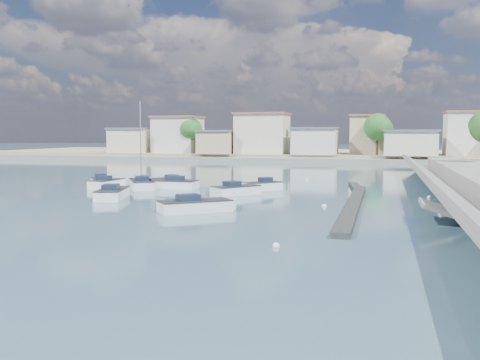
{
  "coord_description": "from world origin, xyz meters",
  "views": [
    {
      "loc": [
        9.03,
        -31.03,
        5.55
      ],
      "look_at": [
        -3.21,
        14.82,
        1.4
      ],
      "focal_mm": 40.0,
      "sensor_mm": 36.0,
      "label": 1
    }
  ],
  "objects_px": {
    "motorboat_c": "(167,185)",
    "motorboat_g": "(102,183)",
    "motorboat_h": "(199,206)",
    "motorboat_d": "(260,187)",
    "motorboat_e": "(108,184)",
    "sailboat": "(141,184)",
    "motorboat_a": "(113,194)",
    "motorboat_b": "(238,191)",
    "motorboat_f": "(168,183)"
  },
  "relations": [
    {
      "from": "motorboat_c",
      "to": "motorboat_g",
      "type": "bearing_deg",
      "value": -179.37
    },
    {
      "from": "motorboat_g",
      "to": "motorboat_h",
      "type": "bearing_deg",
      "value": -42.41
    },
    {
      "from": "motorboat_c",
      "to": "motorboat_d",
      "type": "bearing_deg",
      "value": 1.11
    },
    {
      "from": "motorboat_e",
      "to": "motorboat_h",
      "type": "height_order",
      "value": "same"
    },
    {
      "from": "motorboat_g",
      "to": "sailboat",
      "type": "distance_m",
      "value": 4.64
    },
    {
      "from": "motorboat_a",
      "to": "motorboat_g",
      "type": "xyz_separation_m",
      "value": [
        -6.08,
        8.87,
        0.0
      ]
    },
    {
      "from": "motorboat_c",
      "to": "motorboat_e",
      "type": "distance_m",
      "value": 6.18
    },
    {
      "from": "motorboat_b",
      "to": "motorboat_e",
      "type": "xyz_separation_m",
      "value": [
        -14.63,
        2.9,
        0.0
      ]
    },
    {
      "from": "motorboat_e",
      "to": "motorboat_b",
      "type": "bearing_deg",
      "value": -11.19
    },
    {
      "from": "motorboat_h",
      "to": "sailboat",
      "type": "bearing_deg",
      "value": 128.33
    },
    {
      "from": "motorboat_b",
      "to": "motorboat_f",
      "type": "xyz_separation_m",
      "value": [
        -9.14,
        5.57,
        0.0
      ]
    },
    {
      "from": "motorboat_c",
      "to": "sailboat",
      "type": "height_order",
      "value": "sailboat"
    },
    {
      "from": "motorboat_b",
      "to": "motorboat_g",
      "type": "height_order",
      "value": "same"
    },
    {
      "from": "sailboat",
      "to": "motorboat_e",
      "type": "bearing_deg",
      "value": -171.46
    },
    {
      "from": "motorboat_b",
      "to": "sailboat",
      "type": "distance_m",
      "value": 11.72
    },
    {
      "from": "motorboat_a",
      "to": "motorboat_g",
      "type": "distance_m",
      "value": 10.76
    },
    {
      "from": "motorboat_d",
      "to": "motorboat_e",
      "type": "relative_size",
      "value": 0.8
    },
    {
      "from": "motorboat_e",
      "to": "sailboat",
      "type": "xyz_separation_m",
      "value": [
        3.42,
        0.51,
        0.03
      ]
    },
    {
      "from": "motorboat_d",
      "to": "motorboat_b",
      "type": "bearing_deg",
      "value": -105.8
    },
    {
      "from": "motorboat_d",
      "to": "motorboat_h",
      "type": "height_order",
      "value": "same"
    },
    {
      "from": "motorboat_a",
      "to": "motorboat_h",
      "type": "xyz_separation_m",
      "value": [
        9.76,
        -5.6,
        -0.0
      ]
    },
    {
      "from": "motorboat_d",
      "to": "motorboat_f",
      "type": "height_order",
      "value": "same"
    },
    {
      "from": "motorboat_f",
      "to": "motorboat_h",
      "type": "distance_m",
      "value": 18.73
    },
    {
      "from": "motorboat_d",
      "to": "motorboat_e",
      "type": "distance_m",
      "value": 15.79
    },
    {
      "from": "motorboat_d",
      "to": "motorboat_e",
      "type": "height_order",
      "value": "same"
    },
    {
      "from": "motorboat_d",
      "to": "motorboat_f",
      "type": "bearing_deg",
      "value": 171.09
    },
    {
      "from": "motorboat_e",
      "to": "motorboat_f",
      "type": "height_order",
      "value": "same"
    },
    {
      "from": "motorboat_f",
      "to": "motorboat_g",
      "type": "distance_m",
      "value": 6.96
    },
    {
      "from": "motorboat_f",
      "to": "motorboat_b",
      "type": "bearing_deg",
      "value": -31.36
    },
    {
      "from": "motorboat_c",
      "to": "motorboat_e",
      "type": "xyz_separation_m",
      "value": [
        -6.11,
        -0.88,
        -0.0
      ]
    },
    {
      "from": "motorboat_a",
      "to": "motorboat_b",
      "type": "bearing_deg",
      "value": 27.96
    },
    {
      "from": "motorboat_b",
      "to": "motorboat_e",
      "type": "distance_m",
      "value": 14.92
    },
    {
      "from": "motorboat_d",
      "to": "motorboat_c",
      "type": "bearing_deg",
      "value": -178.89
    },
    {
      "from": "motorboat_d",
      "to": "sailboat",
      "type": "relative_size",
      "value": 0.43
    },
    {
      "from": "motorboat_f",
      "to": "motorboat_h",
      "type": "bearing_deg",
      "value": -60.79
    },
    {
      "from": "motorboat_a",
      "to": "motorboat_c",
      "type": "relative_size",
      "value": 0.93
    },
    {
      "from": "motorboat_a",
      "to": "motorboat_f",
      "type": "height_order",
      "value": "same"
    },
    {
      "from": "motorboat_d",
      "to": "motorboat_g",
      "type": "relative_size",
      "value": 0.9
    },
    {
      "from": "motorboat_f",
      "to": "motorboat_h",
      "type": "height_order",
      "value": "same"
    },
    {
      "from": "motorboat_d",
      "to": "motorboat_h",
      "type": "relative_size",
      "value": 0.75
    },
    {
      "from": "motorboat_c",
      "to": "motorboat_d",
      "type": "height_order",
      "value": "same"
    },
    {
      "from": "motorboat_a",
      "to": "motorboat_e",
      "type": "height_order",
      "value": "same"
    },
    {
      "from": "motorboat_a",
      "to": "motorboat_c",
      "type": "distance_m",
      "value": 9.04
    },
    {
      "from": "motorboat_a",
      "to": "motorboat_g",
      "type": "relative_size",
      "value": 1.36
    },
    {
      "from": "motorboat_g",
      "to": "motorboat_h",
      "type": "distance_m",
      "value": 21.45
    },
    {
      "from": "motorboat_c",
      "to": "motorboat_f",
      "type": "height_order",
      "value": "same"
    },
    {
      "from": "motorboat_b",
      "to": "motorboat_e",
      "type": "height_order",
      "value": "same"
    },
    {
      "from": "motorboat_g",
      "to": "motorboat_h",
      "type": "xyz_separation_m",
      "value": [
        15.84,
        -14.47,
        -0.0
      ]
    },
    {
      "from": "motorboat_c",
      "to": "motorboat_h",
      "type": "distance_m",
      "value": 16.86
    },
    {
      "from": "motorboat_c",
      "to": "motorboat_e",
      "type": "height_order",
      "value": "same"
    }
  ]
}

